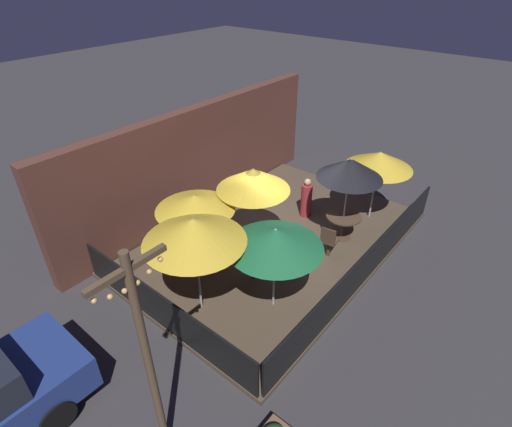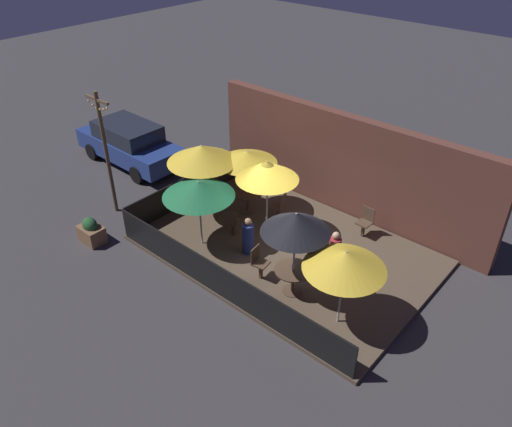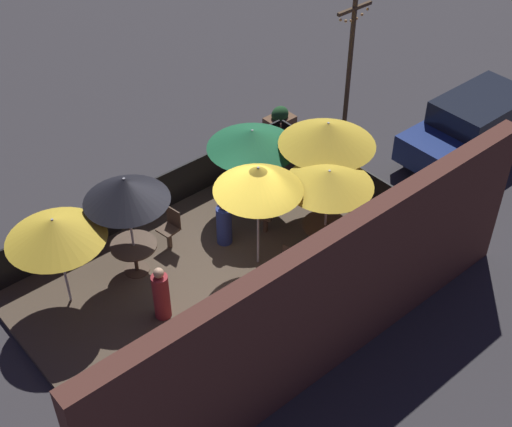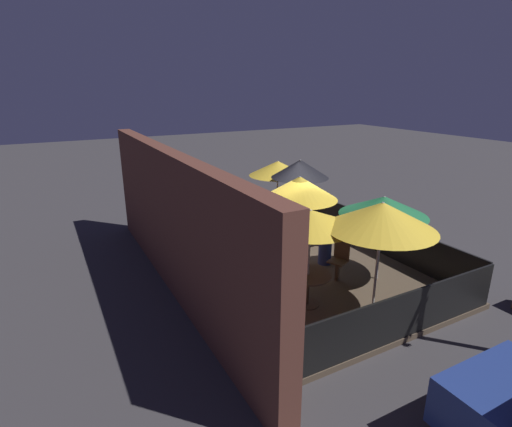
# 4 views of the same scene
# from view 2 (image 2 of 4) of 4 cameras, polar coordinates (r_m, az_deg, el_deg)

# --- Properties ---
(ground_plane) EXTENTS (60.00, 60.00, 0.00)m
(ground_plane) POSITION_cam_2_polar(r_m,az_deg,el_deg) (14.68, 3.39, -4.32)
(ground_plane) COLOR #383538
(patio_deck) EXTENTS (8.14, 5.46, 0.12)m
(patio_deck) POSITION_cam_2_polar(r_m,az_deg,el_deg) (14.65, 3.39, -4.13)
(patio_deck) COLOR brown
(patio_deck) RESTS_ON ground_plane
(building_wall) EXTENTS (9.74, 0.36, 3.31)m
(building_wall) POSITION_cam_2_polar(r_m,az_deg,el_deg) (15.90, 10.23, 5.41)
(building_wall) COLOR brown
(building_wall) RESTS_ON ground_plane
(fence_front) EXTENTS (7.94, 0.05, 0.95)m
(fence_front) POSITION_cam_2_polar(r_m,az_deg,el_deg) (12.75, -4.09, -7.74)
(fence_front) COLOR black
(fence_front) RESTS_ON patio_deck
(fence_side_left) EXTENTS (0.05, 5.26, 0.95)m
(fence_side_left) POSITION_cam_2_polar(r_m,az_deg,el_deg) (16.67, -7.49, 2.90)
(fence_side_left) COLOR black
(fence_side_left) RESTS_ON patio_deck
(patio_umbrella_0) EXTENTS (1.72, 1.72, 2.42)m
(patio_umbrella_0) POSITION_cam_2_polar(r_m,az_deg,el_deg) (11.87, 4.58, -1.06)
(patio_umbrella_0) COLOR #B2B2B7
(patio_umbrella_0) RESTS_ON patio_deck
(patio_umbrella_1) EXTENTS (1.86, 1.86, 2.13)m
(patio_umbrella_1) POSITION_cam_2_polar(r_m,az_deg,el_deg) (15.27, -1.03, 6.47)
(patio_umbrella_1) COLOR #B2B2B7
(patio_umbrella_1) RESTS_ON patio_deck
(patio_umbrella_2) EXTENTS (1.81, 1.81, 2.49)m
(patio_umbrella_2) POSITION_cam_2_polar(r_m,az_deg,el_deg) (13.94, 1.30, 4.94)
(patio_umbrella_2) COLOR #B2B2B7
(patio_umbrella_2) RESTS_ON patio_deck
(patio_umbrella_3) EXTENTS (2.04, 2.04, 2.08)m
(patio_umbrella_3) POSITION_cam_2_polar(r_m,az_deg,el_deg) (13.85, -6.61, 2.82)
(patio_umbrella_3) COLOR #B2B2B7
(patio_umbrella_3) RESTS_ON patio_deck
(patio_umbrella_4) EXTENTS (2.14, 2.14, 2.39)m
(patio_umbrella_4) POSITION_cam_2_polar(r_m,az_deg,el_deg) (15.16, -6.22, 6.81)
(patio_umbrella_4) COLOR #B2B2B7
(patio_umbrella_4) RESTS_ON patio_deck
(patio_umbrella_5) EXTENTS (1.92, 1.92, 2.13)m
(patio_umbrella_5) POSITION_cam_2_polar(r_m,az_deg,el_deg) (11.28, 10.15, -5.28)
(patio_umbrella_5) COLOR #B2B2B7
(patio_umbrella_5) RESTS_ON patio_deck
(dining_table_0) EXTENTS (0.97, 0.97, 0.72)m
(dining_table_0) POSITION_cam_2_polar(r_m,az_deg,el_deg) (12.82, 4.27, -6.89)
(dining_table_0) COLOR #4C3828
(dining_table_0) RESTS_ON patio_deck
(dining_table_1) EXTENTS (0.99, 0.99, 0.71)m
(dining_table_1) POSITION_cam_2_polar(r_m,az_deg,el_deg) (15.93, -0.98, 2.06)
(dining_table_1) COLOR #4C3828
(dining_table_1) RESTS_ON patio_deck
(patio_chair_0) EXTENTS (0.41, 0.41, 0.93)m
(patio_chair_0) POSITION_cam_2_polar(r_m,az_deg,el_deg) (15.16, 12.40, -0.86)
(patio_chair_0) COLOR #4C3828
(patio_chair_0) RESTS_ON patio_deck
(patio_chair_1) EXTENTS (0.47, 0.47, 0.95)m
(patio_chair_1) POSITION_cam_2_polar(r_m,az_deg,el_deg) (15.50, 2.71, 0.83)
(patio_chair_1) COLOR #4C3828
(patio_chair_1) RESTS_ON patio_deck
(patio_chair_2) EXTENTS (0.53, 0.53, 0.95)m
(patio_chair_2) POSITION_cam_2_polar(r_m,az_deg,el_deg) (14.80, -2.76, -0.88)
(patio_chair_2) COLOR #4C3828
(patio_chair_2) RESTS_ON patio_deck
(patio_chair_3) EXTENTS (0.46, 0.46, 0.96)m
(patio_chair_3) POSITION_cam_2_polar(r_m,az_deg,el_deg) (13.24, 0.32, -5.52)
(patio_chair_3) COLOR #4C3828
(patio_chair_3) RESTS_ON patio_deck
(patron_0) EXTENTS (0.46, 0.46, 1.15)m
(patron_0) POSITION_cam_2_polar(r_m,az_deg,el_deg) (14.14, -0.90, -2.72)
(patron_0) COLOR navy
(patron_0) RESTS_ON patio_deck
(patron_1) EXTENTS (0.46, 0.46, 1.25)m
(patron_1) POSITION_cam_2_polar(r_m,az_deg,el_deg) (13.62, 8.93, -4.50)
(patron_1) COLOR maroon
(patron_1) RESTS_ON patio_deck
(planter_box) EXTENTS (0.77, 0.54, 0.83)m
(planter_box) POSITION_cam_2_polar(r_m,az_deg,el_deg) (15.63, -18.31, -1.95)
(planter_box) COLOR brown
(planter_box) RESTS_ON ground_plane
(light_post) EXTENTS (1.10, 0.12, 4.06)m
(light_post) POSITION_cam_2_polar(r_m,az_deg,el_deg) (16.03, -16.82, 7.15)
(light_post) COLOR brown
(light_post) RESTS_ON ground_plane
(parked_car_0) EXTENTS (4.57, 1.82, 1.62)m
(parked_car_0) POSITION_cam_2_polar(r_m,az_deg,el_deg) (19.63, -14.29, 7.83)
(parked_car_0) COLOR navy
(parked_car_0) RESTS_ON ground_plane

